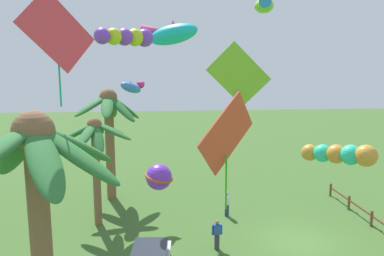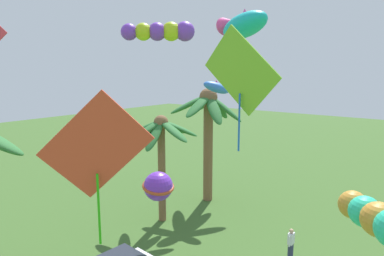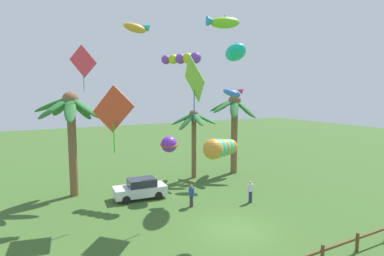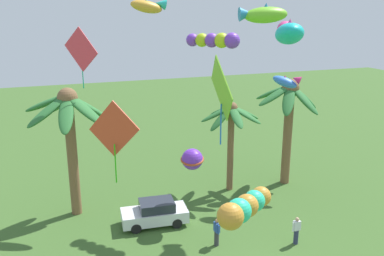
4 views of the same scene
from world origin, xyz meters
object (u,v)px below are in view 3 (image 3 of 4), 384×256
Objects in this scene: palm_tree_0 at (71,117)px; kite_tube_4 at (221,148)px; kite_fish_5 at (235,52)px; kite_ball_7 at (169,144)px; palm_tree_1 at (234,115)px; kite_fish_6 at (223,22)px; spectator_1 at (191,195)px; kite_fish_1 at (136,28)px; kite_diamond_2 at (83,62)px; kite_fish_9 at (233,93)px; kite_tube_8 at (182,59)px; spectator_0 at (250,192)px; kite_diamond_0 at (113,110)px; palm_tree_2 at (194,125)px; kite_diamond_3 at (194,79)px; parked_car_0 at (140,189)px.

palm_tree_0 reaches higher than kite_tube_4.
kite_ball_7 is (-5.48, 0.81, -7.15)m from kite_fish_5.
kite_fish_6 reaches higher than palm_tree_1.
kite_fish_1 is at bearing 126.05° from spectator_1.
kite_diamond_2 is 0.91× the size of kite_fish_5.
kite_tube_4 is 13.19m from kite_fish_9.
kite_tube_8 is (8.43, -2.10, 4.61)m from palm_tree_0.
kite_fish_9 reaches higher than spectator_1.
spectator_0 is 0.71× the size of kite_fish_6.
kite_diamond_0 is at bearing 168.55° from spectator_0.
kite_fish_1 reaches higher than kite_fish_6.
kite_fish_1 is 0.64× the size of kite_tube_4.
kite_fish_6 is 0.81× the size of kite_tube_8.
kite_fish_6 reaches higher than kite_tube_8.
kite_ball_7 is at bearing -138.94° from palm_tree_2.
spectator_1 is 0.80× the size of kite_fish_1.
kite_diamond_2 reaches higher than palm_tree_0.
spectator_1 is 8.09m from kite_diamond_3.
kite_diamond_3 reaches higher than spectator_0.
spectator_0 is at bearing -113.30° from kite_fish_9.
kite_fish_9 is at bearing 6.95° from parked_car_0.
kite_fish_9 is at bearing -34.50° from palm_tree_2.
kite_fish_9 reaches higher than kite_diamond_0.
spectator_0 is 11.73m from kite_tube_8.
spectator_1 is at bearing 111.28° from kite_fish_6.
kite_diamond_0 is 1.52× the size of kite_tube_8.
palm_tree_1 is 1.85× the size of kite_diamond_0.
kite_tube_8 reaches higher than palm_tree_1.
palm_tree_2 is 1.59× the size of parked_car_0.
kite_fish_9 is (13.59, -1.96, 1.87)m from palm_tree_0.
palm_tree_1 is 3.91× the size of kite_fish_1.
kite_fish_6 is (3.50, -5.90, -0.38)m from kite_fish_1.
parked_car_0 is at bearing 47.06° from kite_diamond_0.
palm_tree_0 is 6.19m from kite_diamond_0.
kite_fish_6 is 9.95m from kite_fish_9.
kite_tube_8 reaches higher than parked_car_0.
parked_car_0 is at bearing -83.44° from kite_fish_1.
kite_ball_7 is at bearing -142.48° from kite_tube_8.
palm_tree_0 is 4.05× the size of kite_fish_1.
palm_tree_2 is 2.31× the size of kite_tube_8.
kite_diamond_0 is at bearing -131.27° from kite_fish_1.
spectator_0 is at bearing -17.45° from spectator_1.
parked_car_0 is at bearing -36.32° from kite_diamond_2.
kite_tube_8 is (-6.61, -1.86, 4.96)m from palm_tree_1.
kite_fish_6 is (3.48, -5.75, 11.50)m from parked_car_0.
kite_fish_1 is (-6.76, 4.86, 11.81)m from spectator_0.
kite_tube_8 is at bearing 74.19° from kite_tube_4.
kite_diamond_3 is (5.69, -6.77, -1.41)m from kite_diamond_2.
spectator_1 is 0.71× the size of kite_fish_6.
kite_tube_8 reaches higher than kite_diamond_0.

